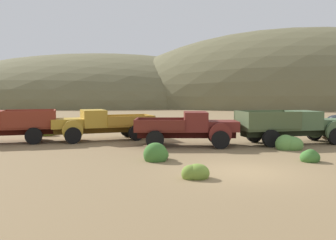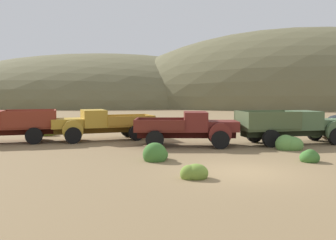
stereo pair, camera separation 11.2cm
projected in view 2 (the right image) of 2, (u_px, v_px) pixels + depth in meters
The scene contains 12 objects.
ground_plane at pixel (243, 172), 13.58m from camera, with size 300.00×300.00×0.00m, color olive.
hill_far_right at pixel (106, 104), 93.39m from camera, with size 88.79×66.32×24.82m, color brown.
hill_distant at pixel (310, 105), 85.16m from camera, with size 91.95×59.29×34.64m, color brown.
truck_mustard at pixel (96, 124), 22.45m from camera, with size 6.51×3.71×1.89m.
truck_oxblood at pixel (194, 128), 20.11m from camera, with size 5.80×2.84×1.89m.
truck_weathered_green at pixel (301, 126), 21.05m from camera, with size 6.76×2.92×1.91m.
bush_near_barrel at pixel (156, 155), 15.87m from camera, with size 1.13×1.27×1.03m.
bush_between_trucks at pixel (45, 132), 25.09m from camera, with size 1.31×1.18×0.98m.
bush_front_left at pixel (193, 131), 26.09m from camera, with size 0.93×0.78×0.74m.
bush_front_right at pixel (194, 173), 12.54m from camera, with size 0.99×0.77×0.65m.
bush_back_edge at pixel (310, 158), 15.52m from camera, with size 0.85×0.77×0.71m.
bush_lone_scrub at pixel (289, 145), 18.84m from camera, with size 1.45×1.07×1.00m.
Camera 2 is at (-3.91, -13.11, 2.96)m, focal length 38.92 mm.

